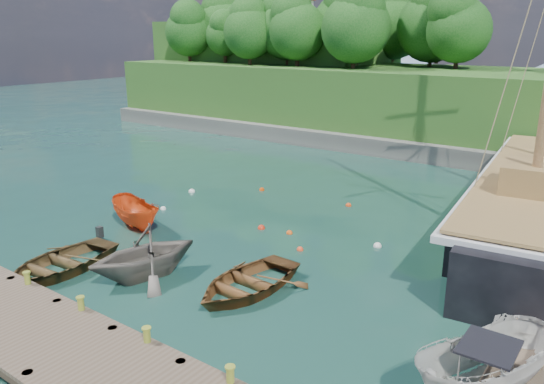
{
  "coord_description": "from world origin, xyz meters",
  "views": [
    {
      "loc": [
        12.32,
        -13.44,
        8.75
      ],
      "look_at": [
        -0.94,
        4.81,
        2.0
      ],
      "focal_mm": 35.0,
      "sensor_mm": 36.0,
      "label": 1
    }
  ],
  "objects": [
    {
      "name": "mooring_buoy_7",
      "position": [
        1.12,
        3.98,
        0.0
      ],
      "size": [
        0.28,
        0.28,
        0.28
      ],
      "primitive_type": "sphere",
      "color": "#F0451F",
      "rests_on": "ground"
    },
    {
      "name": "rowboat_1",
      "position": [
        -2.2,
        -1.57,
        0.0
      ],
      "size": [
        4.58,
        4.96,
        2.17
      ],
      "primitive_type": "imported",
      "rotation": [
        0.0,
        0.0,
        -0.29
      ],
      "color": "#6B6259",
      "rests_on": "ground"
    },
    {
      "name": "dock_near",
      "position": [
        2.0,
        -6.5,
        0.43
      ],
      "size": [
        20.0,
        3.2,
        1.1
      ],
      "color": "brown",
      "rests_on": "ground"
    },
    {
      "name": "mooring_buoy_6",
      "position": [
        -8.6,
        7.47,
        0.0
      ],
      "size": [
        0.37,
        0.37,
        0.37
      ],
      "primitive_type": "sphere",
      "color": "white",
      "rests_on": "ground"
    },
    {
      "name": "mooring_buoy_1",
      "position": [
        -1.75,
        5.07,
        0.0
      ],
      "size": [
        0.34,
        0.34,
        0.34
      ],
      "primitive_type": "sphere",
      "color": "red",
      "rests_on": "ground"
    },
    {
      "name": "mooring_buoy_4",
      "position": [
        -5.56,
        10.14,
        0.0
      ],
      "size": [
        0.31,
        0.31,
        0.31
      ],
      "primitive_type": "sphere",
      "color": "#E14004",
      "rests_on": "ground"
    },
    {
      "name": "bollard_2",
      "position": [
        2.0,
        -5.1,
        0.0
      ],
      "size": [
        0.26,
        0.26,
        0.45
      ],
      "primitive_type": "cylinder",
      "color": "olive",
      "rests_on": "ground"
    },
    {
      "name": "headland",
      "position": [
        -12.88,
        31.36,
        5.54
      ],
      "size": [
        51.0,
        19.31,
        12.9
      ],
      "color": "#474744",
      "rests_on": "ground"
    },
    {
      "name": "motorboat_orange",
      "position": [
        -6.61,
        1.79,
        0.0
      ],
      "size": [
        4.21,
        2.65,
        1.52
      ],
      "primitive_type": "imported",
      "rotation": [
        0.0,
        0.0,
        1.25
      ],
      "color": "#E94E18",
      "rests_on": "ground"
    },
    {
      "name": "schooner",
      "position": [
        8.48,
        12.77,
        1.12
      ],
      "size": [
        7.03,
        27.49,
        20.15
      ],
      "rotation": [
        0.0,
        0.0,
        0.1
      ],
      "color": "black",
      "rests_on": "ground"
    },
    {
      "name": "rowboat_0",
      "position": [
        -5.2,
        -3.16,
        0.0
      ],
      "size": [
        3.7,
        4.94,
        0.97
      ],
      "primitive_type": "imported",
      "rotation": [
        0.0,
        0.0,
        0.07
      ],
      "color": "#4D391E",
      "rests_on": "ground"
    },
    {
      "name": "rowboat_2",
      "position": [
        1.61,
        -0.22,
        0.0
      ],
      "size": [
        3.51,
        4.73,
        0.94
      ],
      "primitive_type": "imported",
      "rotation": [
        0.0,
        0.0,
        -0.06
      ],
      "color": "brown",
      "rests_on": "ground"
    },
    {
      "name": "mooring_buoy_5",
      "position": [
        -0.07,
        10.5,
        0.0
      ],
      "size": [
        0.31,
        0.31,
        0.31
      ],
      "primitive_type": "sphere",
      "color": "red",
      "rests_on": "ground"
    },
    {
      "name": "bollard_1",
      "position": [
        -1.0,
        -5.1,
        0.0
      ],
      "size": [
        0.26,
        0.26,
        0.45
      ],
      "primitive_type": "cylinder",
      "color": "olive",
      "rests_on": "ground"
    },
    {
      "name": "ground",
      "position": [
        0.0,
        0.0,
        0.0
      ],
      "size": [
        160.0,
        160.0,
        0.0
      ],
      "primitive_type": "plane",
      "color": "#15372C",
      "rests_on": "ground"
    },
    {
      "name": "mooring_buoy_0",
      "position": [
        -7.6,
        4.34,
        0.0
      ],
      "size": [
        0.3,
        0.3,
        0.3
      ],
      "primitive_type": "sphere",
      "color": "white",
      "rests_on": "ground"
    },
    {
      "name": "mooring_buoy_2",
      "position": [
        -0.33,
        5.32,
        0.0
      ],
      "size": [
        0.29,
        0.29,
        0.29
      ],
      "primitive_type": "sphere",
      "color": "#EE5411",
      "rests_on": "ground"
    },
    {
      "name": "bollard_0",
      "position": [
        -4.0,
        -5.1,
        0.0
      ],
      "size": [
        0.26,
        0.26,
        0.45
      ],
      "primitive_type": "cylinder",
      "color": "olive",
      "rests_on": "ground"
    },
    {
      "name": "mooring_buoy_3",
      "position": [
        3.6,
        6.24,
        0.0
      ],
      "size": [
        0.36,
        0.36,
        0.36
      ],
      "primitive_type": "sphere",
      "color": "silver",
      "rests_on": "ground"
    }
  ]
}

